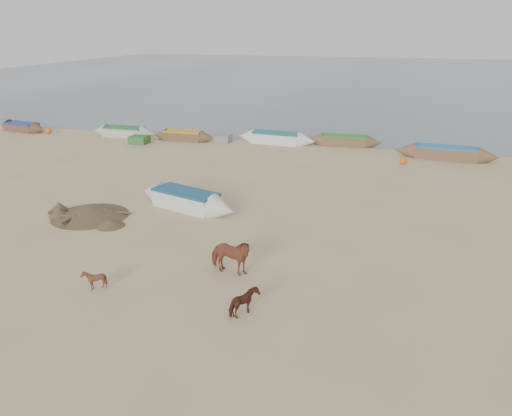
{
  "coord_description": "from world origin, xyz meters",
  "views": [
    {
      "loc": [
        5.97,
        -16.55,
        8.83
      ],
      "look_at": [
        0.0,
        4.0,
        1.0
      ],
      "focal_mm": 35.0,
      "sensor_mm": 36.0,
      "label": 1
    }
  ],
  "objects": [
    {
      "name": "calf_front",
      "position": [
        -3.93,
        -3.07,
        0.38
      ],
      "size": [
        0.78,
        0.72,
        0.76
      ],
      "primitive_type": "imported",
      "rotation": [
        0.0,
        0.0,
        -1.73
      ],
      "color": "#5C2E1D",
      "rests_on": "ground"
    },
    {
      "name": "ground",
      "position": [
        0.0,
        0.0,
        0.0
      ],
      "size": [
        140.0,
        140.0,
        0.0
      ],
      "primitive_type": "plane",
      "color": "tan",
      "rests_on": "ground"
    },
    {
      "name": "debris_pile",
      "position": [
        -8.31,
        3.23,
        0.23
      ],
      "size": [
        4.17,
        4.17,
        0.45
      ],
      "primitive_type": "cone",
      "rotation": [
        0.0,
        0.0,
        -0.11
      ],
      "color": "brown",
      "rests_on": "ground"
    },
    {
      "name": "near_canoe",
      "position": [
        -4.2,
        5.6,
        0.47
      ],
      "size": [
        6.16,
        3.13,
        0.94
      ],
      "primitive_type": null,
      "rotation": [
        0.0,
        0.0,
        -0.31
      ],
      "color": "silver",
      "rests_on": "ground"
    },
    {
      "name": "sea",
      "position": [
        0.0,
        82.0,
        0.01
      ],
      "size": [
        160.0,
        160.0,
        0.0
      ],
      "primitive_type": "plane",
      "color": "slate",
      "rests_on": "ground"
    },
    {
      "name": "calf_right",
      "position": [
        1.73,
        -3.24,
        0.46
      ],
      "size": [
        0.86,
        0.98,
        0.92
      ],
      "primitive_type": "imported",
      "rotation": [
        0.0,
        0.0,
        1.48
      ],
      "color": "#4E2519",
      "rests_on": "ground"
    },
    {
      "name": "waterline_canoes",
      "position": [
        0.9,
        20.86,
        0.42
      ],
      "size": [
        56.44,
        4.06,
        0.93
      ],
      "color": "brown",
      "rests_on": "ground"
    },
    {
      "name": "cow_adult",
      "position": [
        0.33,
        -0.62,
        0.73
      ],
      "size": [
        1.8,
        0.96,
        1.46
      ],
      "primitive_type": "imported",
      "rotation": [
        0.0,
        0.0,
        1.47
      ],
      "color": "brown",
      "rests_on": "ground"
    },
    {
      "name": "beach_clutter",
      "position": [
        3.68,
        19.63,
        0.3
      ],
      "size": [
        44.68,
        3.96,
        0.64
      ],
      "color": "#326C30",
      "rests_on": "ground"
    }
  ]
}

